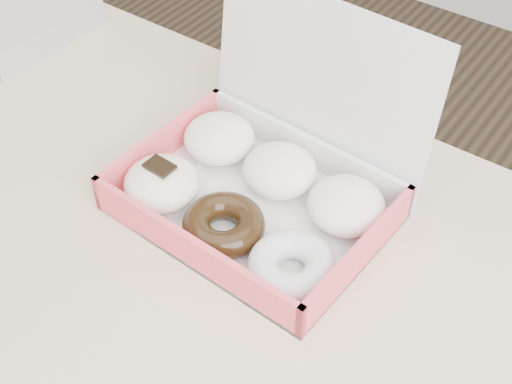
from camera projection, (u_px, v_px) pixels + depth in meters
The scene contains 2 objects.
table at pixel (79, 251), 0.96m from camera, with size 1.20×0.80×0.75m.
donut_box at pixel (260, 182), 0.89m from camera, with size 0.33×0.29×0.23m.
Camera 1 is at (0.56, -0.37, 1.40)m, focal length 50.00 mm.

